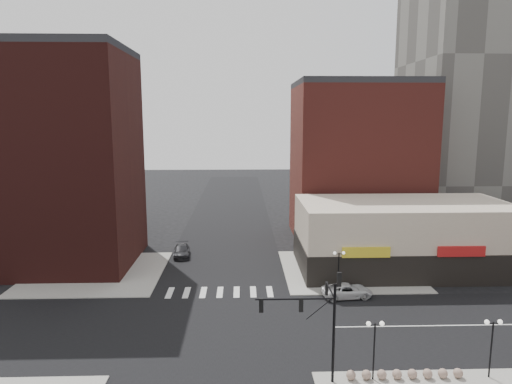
{
  "coord_description": "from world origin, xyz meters",
  "views": [
    {
      "loc": [
        2.16,
        -36.18,
        17.64
      ],
      "look_at": [
        3.47,
        4.43,
        11.0
      ],
      "focal_mm": 32.0,
      "sensor_mm": 36.0,
      "label": 1
    }
  ],
  "objects": [
    {
      "name": "ground",
      "position": [
        0.0,
        0.0,
        0.0
      ],
      "size": [
        240.0,
        240.0,
        0.0
      ],
      "primitive_type": "plane",
      "color": "black",
      "rests_on": "ground"
    },
    {
      "name": "road_ew",
      "position": [
        0.0,
        0.0,
        0.01
      ],
      "size": [
        200.0,
        14.0,
        0.02
      ],
      "primitive_type": "cube",
      "color": "black",
      "rests_on": "ground"
    },
    {
      "name": "road_ns",
      "position": [
        0.0,
        0.0,
        0.01
      ],
      "size": [
        14.0,
        200.0,
        0.02
      ],
      "primitive_type": "cube",
      "color": "black",
      "rests_on": "ground"
    },
    {
      "name": "sidewalk_nw",
      "position": [
        -14.5,
        14.5,
        0.06
      ],
      "size": [
        15.0,
        15.0,
        0.12
      ],
      "primitive_type": "cube",
      "color": "gray",
      "rests_on": "ground"
    },
    {
      "name": "sidewalk_ne",
      "position": [
        14.5,
        14.5,
        0.06
      ],
      "size": [
        15.0,
        15.0,
        0.12
      ],
      "primitive_type": "cube",
      "color": "gray",
      "rests_on": "ground"
    },
    {
      "name": "building_nw",
      "position": [
        -19.0,
        18.5,
        12.5
      ],
      "size": [
        16.0,
        15.0,
        25.0
      ],
      "primitive_type": "cube",
      "color": "#3C1513",
      "rests_on": "ground"
    },
    {
      "name": "building_nw_low",
      "position": [
        -32.0,
        34.0,
        6.0
      ],
      "size": [
        20.0,
        18.0,
        12.0
      ],
      "primitive_type": "cube",
      "color": "#3C1513",
      "rests_on": "ground"
    },
    {
      "name": "building_ne_midrise",
      "position": [
        19.0,
        29.5,
        11.0
      ],
      "size": [
        18.0,
        15.0,
        22.0
      ],
      "primitive_type": "cube",
      "color": "maroon",
      "rests_on": "ground"
    },
    {
      "name": "building_ne_row",
      "position": [
        21.0,
        15.0,
        3.3
      ],
      "size": [
        24.2,
        12.2,
        8.0
      ],
      "color": "beige",
      "rests_on": "ground"
    },
    {
      "name": "traffic_signal",
      "position": [
        7.24,
        -7.83,
        4.96
      ],
      "size": [
        5.59,
        3.09,
        7.77
      ],
      "color": "black",
      "rests_on": "ground"
    },
    {
      "name": "street_lamp_se_a",
      "position": [
        11.0,
        -8.0,
        3.29
      ],
      "size": [
        1.22,
        0.32,
        4.16
      ],
      "color": "black",
      "rests_on": "sidewalk_se"
    },
    {
      "name": "street_lamp_se_b",
      "position": [
        19.0,
        -8.0,
        3.29
      ],
      "size": [
        1.22,
        0.32,
        4.16
      ],
      "color": "black",
      "rests_on": "sidewalk_se"
    },
    {
      "name": "street_lamp_ne",
      "position": [
        12.0,
        8.0,
        3.29
      ],
      "size": [
        1.22,
        0.32,
        4.16
      ],
      "color": "black",
      "rests_on": "sidewalk_ne"
    },
    {
      "name": "bollard_row",
      "position": [
        13.18,
        -8.0,
        0.44
      ],
      "size": [
        8.0,
        0.65,
        0.65
      ],
      "color": "#856A5B",
      "rests_on": "sidewalk_se"
    },
    {
      "name": "white_suv",
      "position": [
        12.58,
        6.5,
        0.69
      ],
      "size": [
        5.2,
        2.81,
        1.39
      ],
      "primitive_type": "imported",
      "rotation": [
        0.0,
        0.0,
        1.68
      ],
      "color": "silver",
      "rests_on": "ground"
    },
    {
      "name": "dark_sedan_north",
      "position": [
        -5.58,
        20.74,
        0.71
      ],
      "size": [
        2.47,
        5.08,
        1.42
      ],
      "primitive_type": "imported",
      "rotation": [
        0.0,
        0.0,
        0.1
      ],
      "color": "black",
      "rests_on": "ground"
    }
  ]
}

